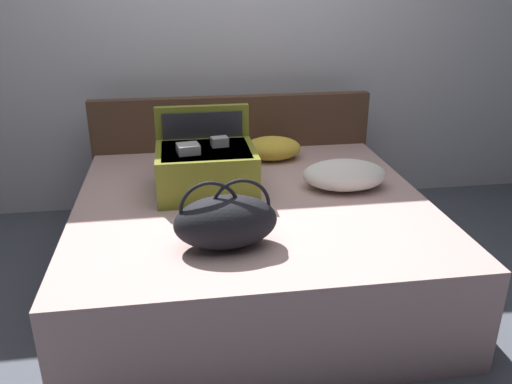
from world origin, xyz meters
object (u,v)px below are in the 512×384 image
(pillow_near_headboard, at_px, (344,175))
(hard_case_large, at_px, (206,165))
(pillow_center_head, at_px, (272,148))
(duffel_bag, at_px, (226,221))
(bed, at_px, (252,243))

(pillow_near_headboard, bearing_deg, hard_case_large, 174.17)
(pillow_near_headboard, relative_size, pillow_center_head, 1.25)
(duffel_bag, bearing_deg, hard_case_large, 93.86)
(hard_case_large, height_order, duffel_bag, hard_case_large)
(hard_case_large, distance_m, pillow_near_headboard, 0.77)
(bed, bearing_deg, pillow_center_head, 70.98)
(bed, height_order, duffel_bag, duffel_bag)
(duffel_bag, bearing_deg, pillow_near_headboard, 38.99)
(bed, distance_m, pillow_center_head, 0.76)
(bed, relative_size, hard_case_large, 3.48)
(duffel_bag, relative_size, pillow_center_head, 1.26)
(hard_case_large, xyz_separation_m, pillow_center_head, (0.45, 0.47, -0.07))
(bed, relative_size, pillow_center_head, 4.95)
(hard_case_large, distance_m, pillow_center_head, 0.66)
(duffel_bag, bearing_deg, bed, 69.18)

